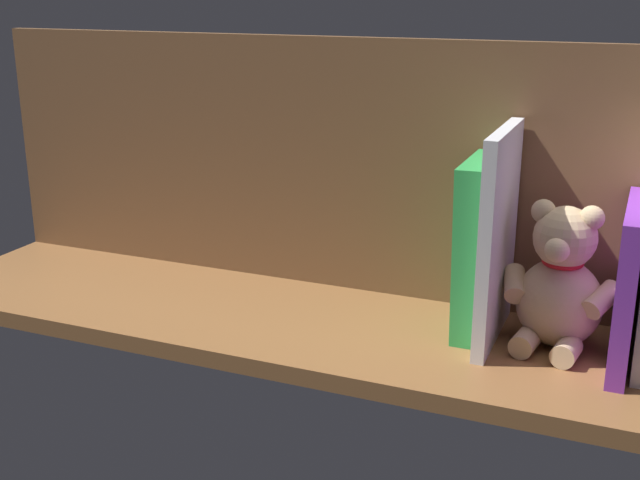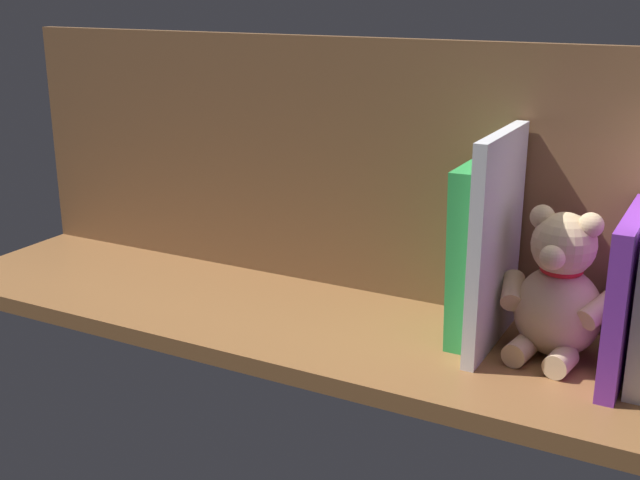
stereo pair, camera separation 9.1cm
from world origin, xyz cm
name	(u,v)px [view 2 (the right image)]	position (x,y,z in cm)	size (l,w,h in cm)	color
ground_plane	(320,325)	(0.00, 0.00, -1.10)	(111.36, 28.42, 2.20)	brown
shelf_back_panel	(362,168)	(0.00, -11.96, 17.11)	(111.36, 1.50, 34.23)	brown
book_3	(626,295)	(-36.02, -2.05, 9.04)	(2.04, 17.51, 18.08)	purple
teddy_bear	(559,292)	(-28.78, -3.08, 7.62)	(13.92, 12.03, 17.32)	#D1B284
book_4	(496,242)	(-21.41, -2.50, 12.67)	(1.53, 16.62, 25.34)	silver
book_5	(476,251)	(-18.67, -4.31, 10.60)	(3.08, 13.00, 21.20)	green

